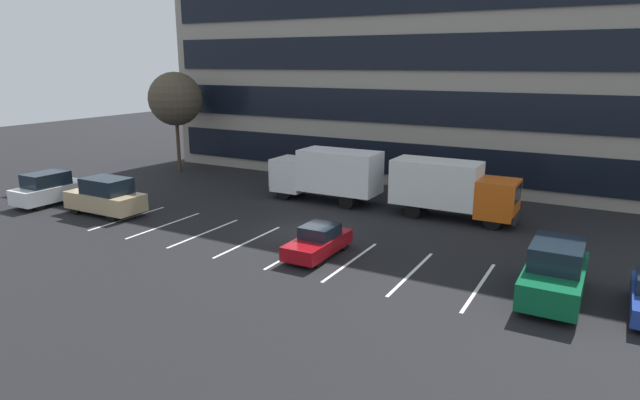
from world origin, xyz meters
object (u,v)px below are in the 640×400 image
suv_forest (555,272)px  bare_tree (175,99)px  suv_white (50,189)px  suv_tan (106,197)px  sedan_maroon (318,242)px  box_truck_white (327,173)px  box_truck_orange (451,187)px

suv_forest → bare_tree: bare_tree is taller
suv_white → suv_tan: (4.98, 0.09, 0.07)m
suv_white → sedan_maroon: bearing=0.2°
suv_white → suv_tan: bearing=1.0°
box_truck_white → suv_tan: box_truck_white is taller
sedan_maroon → bare_tree: 23.37m
suv_white → bare_tree: bare_tree is taller
suv_forest → bare_tree: 31.98m
box_truck_white → suv_white: (-14.71, -8.87, -0.90)m
suv_white → box_truck_orange: bearing=21.4°
box_truck_white → bare_tree: (-15.20, 2.97, 3.88)m
suv_white → sedan_maroon: suv_white is taller
box_truck_white → box_truck_orange: size_ratio=1.02×
suv_white → sedan_maroon: 19.05m
sedan_maroon → suv_tan: suv_tan is taller
box_truck_orange → suv_white: (-22.60, -8.84, -0.85)m
box_truck_white → suv_forest: bearing=-31.1°
box_truck_orange → sedan_maroon: bearing=-112.0°
suv_forest → box_truck_white: bearing=148.9°
box_truck_white → suv_white: box_truck_white is taller
suv_forest → suv_white: suv_forest is taller
box_truck_white → suv_tan: bearing=-137.9°
box_truck_white → sedan_maroon: (4.34, -8.81, -1.20)m
box_truck_orange → sedan_maroon: (-3.55, -8.78, -1.16)m
bare_tree → sedan_maroon: bearing=-31.1°
suv_white → bare_tree: bearing=92.4°
suv_tan → suv_white: bearing=-179.0°
suv_tan → suv_forest: bearing=0.4°
suv_forest → suv_tan: (-23.97, -0.18, -0.00)m
suv_tan → bare_tree: (-5.47, 11.75, 4.70)m
suv_forest → suv_tan: 23.97m
suv_forest → sedan_maroon: suv_forest is taller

